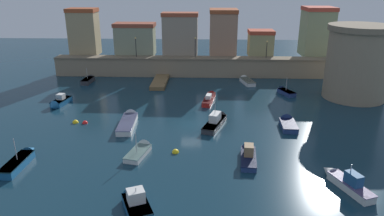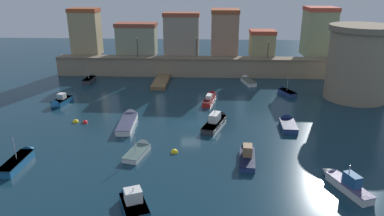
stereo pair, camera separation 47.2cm
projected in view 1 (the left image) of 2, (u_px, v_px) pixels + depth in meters
The scene contains 24 objects.
ground_plane at pixel (191, 124), 44.05m from camera, with size 133.24×133.24×0.00m, color #112D3D.
quay_wall at pixel (197, 67), 65.58m from camera, with size 51.99×2.98×3.48m.
old_town_backdrop at pixel (206, 34), 67.09m from camera, with size 49.31×6.05×8.95m.
fortress_tower at pixel (358, 62), 52.09m from camera, with size 9.52×9.52×10.84m.
pier_dock at pixel (160, 82), 61.10m from camera, with size 2.41×8.41×0.70m.
quay_lamp_0 at pixel (136, 44), 64.60m from camera, with size 0.32×0.32×3.61m.
quay_lamp_1 at pixel (195, 44), 64.18m from camera, with size 0.32×0.32×3.65m.
quay_lamp_2 at pixel (267, 46), 63.80m from camera, with size 0.32×0.32×3.12m.
moored_boat_0 at pixel (129, 120), 44.17m from camera, with size 2.08×7.45×1.65m.
moored_boat_1 at pixel (346, 181), 30.55m from camera, with size 3.20×5.83×2.55m.
moored_boat_2 at pixel (284, 91), 55.79m from camera, with size 2.78×4.35×2.96m.
moored_boat_3 at pixel (141, 150), 36.79m from camera, with size 2.56×4.91×3.15m.
moored_boat_4 at pixel (135, 200), 28.05m from camera, with size 3.36×4.77×2.46m.
moored_boat_5 at pixel (21, 160), 34.47m from camera, with size 1.45×5.86×3.22m.
moored_boat_6 at pixel (287, 123), 43.49m from camera, with size 1.95×4.71×1.65m.
moored_boat_7 at pixel (217, 120), 43.99m from camera, with size 3.61×7.01×3.30m.
moored_boat_8 at pixel (59, 102), 50.36m from camera, with size 2.19×4.71×1.87m.
moored_boat_9 at pixel (248, 153), 35.72m from camera, with size 1.94×5.83×2.02m.
moored_boat_10 at pixel (210, 98), 52.66m from camera, with size 2.28×6.83×1.43m.
moored_boat_11 at pixel (246, 80), 61.80m from camera, with size 2.67×5.53×1.40m.
moored_boat_12 at pixel (89, 80), 62.08m from camera, with size 1.46×4.51×2.85m.
mooring_buoy_0 at pixel (76, 123), 44.48m from camera, with size 0.74×0.74×0.74m, color yellow.
mooring_buoy_1 at pixel (176, 153), 36.80m from camera, with size 0.74×0.74×0.74m, color yellow.
mooring_buoy_2 at pixel (85, 123), 44.29m from camera, with size 0.68×0.68×0.68m, color red.
Camera 1 is at (1.76, -40.71, 16.86)m, focal length 33.28 mm.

